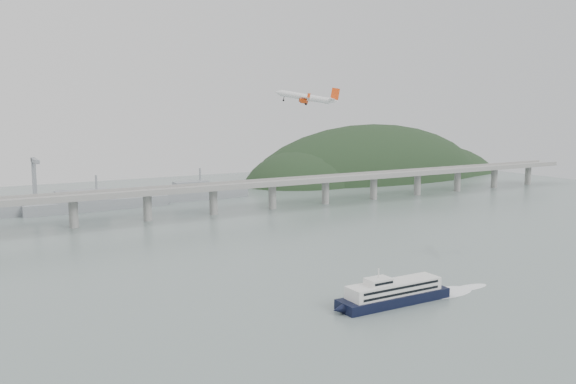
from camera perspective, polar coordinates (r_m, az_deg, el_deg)
ground at (r=276.99m, az=5.79°, el=-8.79°), size 900.00×900.00×0.00m
bridge at (r=446.69m, az=-9.51°, el=-0.09°), size 800.00×22.00×23.90m
headland at (r=709.12m, az=8.73°, el=-0.10°), size 365.00×155.00×156.00m
ferry at (r=255.79m, az=9.87°, el=-9.30°), size 83.38×14.61×15.75m
airliner at (r=329.12m, az=1.77°, el=8.83°), size 30.95×29.01×9.45m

